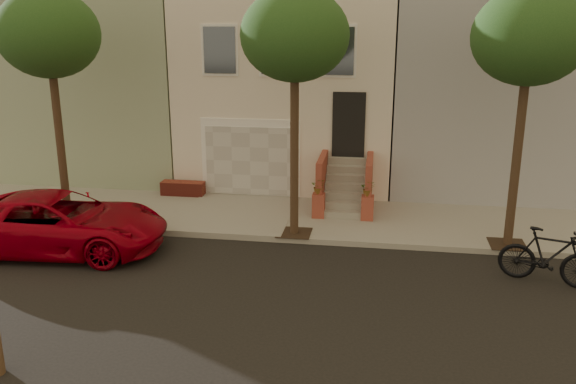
# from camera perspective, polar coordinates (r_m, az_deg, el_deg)

# --- Properties ---
(ground) EXTENTS (90.00, 90.00, 0.00)m
(ground) POSITION_cam_1_polar(r_m,az_deg,el_deg) (12.93, -6.44, -10.16)
(ground) COLOR black
(ground) RESTS_ON ground
(sidewalk) EXTENTS (40.00, 3.70, 0.15)m
(sidewalk) POSITION_cam_1_polar(r_m,az_deg,el_deg) (17.73, -1.93, -2.35)
(sidewalk) COLOR gray
(sidewalk) RESTS_ON ground
(house_row) EXTENTS (33.10, 11.70, 7.00)m
(house_row) POSITION_cam_1_polar(r_m,az_deg,el_deg) (22.66, 0.80, 10.98)
(house_row) COLOR beige
(house_row) RESTS_ON sidewalk
(tree_left) EXTENTS (2.70, 2.57, 6.30)m
(tree_left) POSITION_cam_1_polar(r_m,az_deg,el_deg) (17.38, -21.73, 13.59)
(tree_left) COLOR #2D2116
(tree_left) RESTS_ON sidewalk
(tree_mid) EXTENTS (2.70, 2.57, 6.30)m
(tree_mid) POSITION_cam_1_polar(r_m,az_deg,el_deg) (15.21, 0.64, 14.47)
(tree_mid) COLOR #2D2116
(tree_mid) RESTS_ON sidewalk
(tree_right) EXTENTS (2.70, 2.57, 6.30)m
(tree_right) POSITION_cam_1_polar(r_m,az_deg,el_deg) (15.41, 21.93, 13.36)
(tree_right) COLOR #2D2116
(tree_right) RESTS_ON sidewalk
(pickup_truck) EXTENTS (5.57, 2.92, 1.50)m
(pickup_truck) POSITION_cam_1_polar(r_m,az_deg,el_deg) (16.23, -20.94, -2.73)
(pickup_truck) COLOR #9F0012
(pickup_truck) RESTS_ON ground
(motorcycle) EXTENTS (2.22, 1.22, 1.28)m
(motorcycle) POSITION_cam_1_polar(r_m,az_deg,el_deg) (14.56, 23.49, -5.62)
(motorcycle) COLOR black
(motorcycle) RESTS_ON ground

